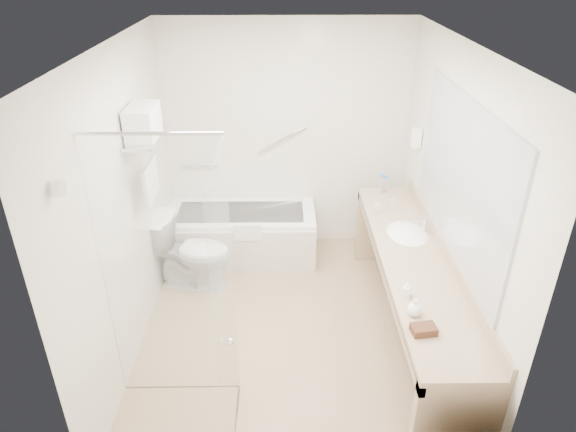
{
  "coord_description": "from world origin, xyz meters",
  "views": [
    {
      "loc": [
        -0.05,
        -3.66,
        3.11
      ],
      "look_at": [
        0.0,
        0.3,
        1.0
      ],
      "focal_mm": 32.0,
      "sensor_mm": 36.0,
      "label": 1
    }
  ],
  "objects_px": {
    "vanity_counter": "(411,279)",
    "bathtub": "(242,234)",
    "toilet": "(193,252)",
    "amenity_basket": "(424,329)",
    "water_bottle_left": "(386,185)"
  },
  "relations": [
    {
      "from": "vanity_counter",
      "to": "bathtub",
      "type": "bearing_deg",
      "value": 137.65
    },
    {
      "from": "bathtub",
      "to": "toilet",
      "type": "relative_size",
      "value": 2.05
    },
    {
      "from": "amenity_basket",
      "to": "water_bottle_left",
      "type": "height_order",
      "value": "water_bottle_left"
    },
    {
      "from": "amenity_basket",
      "to": "water_bottle_left",
      "type": "relative_size",
      "value": 0.93
    },
    {
      "from": "vanity_counter",
      "to": "water_bottle_left",
      "type": "relative_size",
      "value": 15.6
    },
    {
      "from": "toilet",
      "to": "amenity_basket",
      "type": "distance_m",
      "value": 2.58
    },
    {
      "from": "amenity_basket",
      "to": "water_bottle_left",
      "type": "xyz_separation_m",
      "value": [
        0.14,
        2.16,
        0.05
      ]
    },
    {
      "from": "toilet",
      "to": "bathtub",
      "type": "bearing_deg",
      "value": -30.02
    },
    {
      "from": "vanity_counter",
      "to": "amenity_basket",
      "type": "relative_size",
      "value": 16.73
    },
    {
      "from": "bathtub",
      "to": "water_bottle_left",
      "type": "xyz_separation_m",
      "value": [
        1.52,
        -0.14,
        0.65
      ]
    },
    {
      "from": "toilet",
      "to": "water_bottle_left",
      "type": "bearing_deg",
      "value": -68.65
    },
    {
      "from": "vanity_counter",
      "to": "toilet",
      "type": "xyz_separation_m",
      "value": [
        -1.97,
        0.85,
        -0.26
      ]
    },
    {
      "from": "bathtub",
      "to": "vanity_counter",
      "type": "bearing_deg",
      "value": -42.35
    },
    {
      "from": "bathtub",
      "to": "vanity_counter",
      "type": "relative_size",
      "value": 0.59
    },
    {
      "from": "vanity_counter",
      "to": "water_bottle_left",
      "type": "height_order",
      "value": "water_bottle_left"
    }
  ]
}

